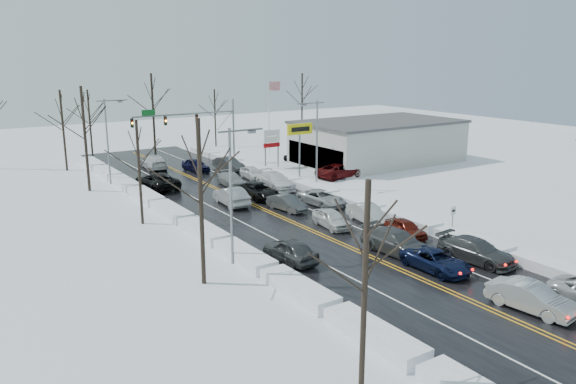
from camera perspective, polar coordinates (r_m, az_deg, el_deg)
ground at (r=45.08m, az=1.60°, el=-3.59°), size 160.00×160.00×0.00m
road_surface at (r=46.66m, az=0.20°, el=-2.97°), size 14.00×84.00×0.01m
snow_bank_left at (r=43.15m, az=-8.29°, el=-4.54°), size 1.69×72.00×0.74m
snow_bank_right at (r=51.07m, az=7.35°, el=-1.60°), size 1.69×72.00×0.74m
traffic_signal_mast at (r=69.68m, az=-9.28°, el=7.05°), size 13.28×0.39×8.00m
tires_plus_sign at (r=62.72m, az=1.20°, el=6.04°), size 3.20×0.34×6.00m
used_vehicles_sign at (r=67.95m, az=-1.67°, el=5.22°), size 2.20×0.22×4.65m
speed_limit_sign at (r=44.27m, az=16.41°, el=-2.30°), size 0.55×0.09×2.35m
flagpole at (r=76.82m, az=-1.84°, el=8.18°), size 1.87×1.20×10.00m
dealership_building at (r=72.90m, az=9.11°, el=5.12°), size 20.40×12.40×5.30m
streetlight_ne at (r=56.56m, az=2.79°, el=5.50°), size 3.20×0.25×9.00m
streetlight_sw at (r=36.22m, az=-5.55°, el=0.70°), size 3.20×0.25×9.00m
streetlight_nw at (r=62.04m, az=-17.74°, el=5.60°), size 3.20×0.25×9.00m
tree_left_a at (r=21.69m, az=7.93°, el=-5.75°), size 3.60×3.60×9.00m
tree_left_b at (r=32.74m, az=-8.96°, el=2.18°), size 4.00×4.00×10.00m
tree_left_c at (r=46.16m, az=-14.99°, el=3.94°), size 3.40×3.40×8.50m
tree_left_d at (r=59.17m, az=-20.06°, el=7.03°), size 4.20×4.20×10.50m
tree_left_e at (r=71.00m, az=-21.99°, el=7.30°), size 3.80×3.80×9.50m
tree_far_b at (r=78.87m, az=-19.57°, el=7.81°), size 3.60×3.60×9.00m
tree_far_c at (r=79.13m, az=-13.62°, el=9.25°), size 4.40×4.40×11.00m
tree_far_d at (r=84.50m, az=-7.45°, el=8.60°), size 3.40×3.40×8.50m
tree_far_e at (r=92.86m, az=1.44°, el=10.04°), size 4.20×4.20×10.50m
queued_car_1 at (r=33.69m, az=23.34°, el=-11.00°), size 2.24×4.87×1.55m
queued_car_2 at (r=37.54m, az=14.74°, el=-7.72°), size 2.24×4.84×1.34m
queued_car_3 at (r=39.99m, az=10.98°, el=-6.16°), size 2.78×5.87×1.65m
queued_car_4 at (r=45.23m, az=4.44°, el=-3.57°), size 2.23×4.41×1.44m
queued_car_5 at (r=49.84m, az=-0.13°, el=-1.88°), size 1.98×4.29×1.36m
queued_car_6 at (r=54.18m, az=-2.93°, el=-0.61°), size 2.74×5.37×1.45m
queued_car_7 at (r=59.39m, az=-5.77°, el=0.63°), size 2.44×4.90×1.37m
queued_car_8 at (r=67.22m, az=-9.33°, el=2.07°), size 2.20×4.56×1.50m
queued_car_11 at (r=39.84m, az=18.48°, el=-6.72°), size 2.75×5.57×1.56m
queued_car_12 at (r=43.76m, az=11.82°, el=-4.44°), size 2.01×4.05×1.33m
queued_car_13 at (r=46.82m, az=8.09°, el=-3.06°), size 2.14×4.68×1.49m
queued_car_14 at (r=51.67m, az=3.40°, el=-1.33°), size 2.82×5.16×1.37m
queued_car_15 at (r=57.93m, az=-1.28°, el=0.36°), size 2.64×5.80×1.65m
queued_car_16 at (r=62.39m, az=-3.62°, el=1.32°), size 2.01×4.25×1.41m
queued_car_17 at (r=67.49m, az=-6.06°, el=2.23°), size 2.24×4.85×1.54m
oncoming_car_0 at (r=51.94m, az=-5.76°, el=-1.30°), size 2.09×5.12×1.65m
oncoming_car_1 at (r=59.39m, az=-13.13°, el=0.33°), size 3.44×6.28×1.67m
oncoming_car_2 at (r=70.00m, az=-13.48°, el=2.34°), size 2.85×5.96×1.68m
oncoming_car_3 at (r=37.91m, az=0.23°, el=-7.03°), size 2.12×4.65×1.55m
parked_car_0 at (r=63.34m, az=5.24°, el=1.48°), size 5.89×3.10×1.58m
parked_car_1 at (r=66.69m, az=6.29°, el=2.08°), size 2.56×5.53×1.56m
parked_car_2 at (r=72.06m, az=0.75°, el=3.05°), size 1.60×3.94×1.34m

